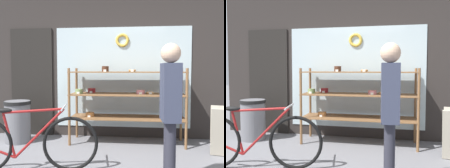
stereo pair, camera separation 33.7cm
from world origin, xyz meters
The scene contains 5 objects.
storefront_facade centered at (-0.04, 2.43, 1.88)m, with size 5.03×0.13×3.89m.
display_case centered at (0.28, 2.02, 0.85)m, with size 1.99×0.56×1.36m.
bicycle centered at (-0.88, 0.62, 0.38)m, with size 1.76×0.49×0.84m.
pedestrian centered at (0.85, 0.32, 0.93)m, with size 0.21×0.33×1.59m.
trash_bin centered at (-1.64, 1.85, 0.40)m, with size 0.47×0.47×0.74m.
Camera 2 is at (0.86, -2.29, 1.32)m, focal length 40.00 mm.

